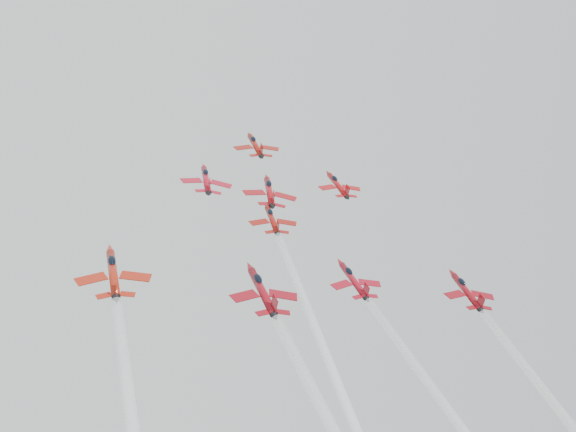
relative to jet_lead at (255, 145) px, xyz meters
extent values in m
cylinder|color=maroon|center=(0.00, -0.28, -0.33)|extent=(1.14, 8.67, 7.50)
cone|color=maroon|center=(0.00, 4.57, 3.71)|extent=(1.14, 2.48, 2.33)
cone|color=black|center=(0.00, -4.73, -4.04)|extent=(1.14, 1.68, 1.67)
ellipsoid|color=black|center=(0.00, 1.22, 1.59)|extent=(1.03, 2.34, 2.17)
cube|color=maroon|center=(-2.79, -0.88, -0.90)|extent=(4.20, 2.64, 1.27)
cube|color=maroon|center=(2.79, -0.88, -0.90)|extent=(4.20, 2.64, 1.27)
cube|color=maroon|center=(0.00, -4.57, -2.29)|extent=(0.12, 2.75, 2.78)
cube|color=maroon|center=(-1.45, -3.93, -3.38)|extent=(2.02, 1.30, 0.73)
cube|color=maroon|center=(1.45, -3.93, -3.38)|extent=(2.02, 1.30, 0.73)
cylinder|color=#B21123|center=(-12.00, -13.98, -11.75)|extent=(1.12, 8.52, 7.37)
cone|color=#B21123|center=(-12.00, -9.22, -7.78)|extent=(1.12, 2.43, 2.29)
cone|color=black|center=(-12.00, -18.35, -15.40)|extent=(1.12, 1.65, 1.64)
ellipsoid|color=black|center=(-12.00, -12.51, -9.86)|extent=(1.02, 2.30, 2.14)
cube|color=#B21123|center=(-14.75, -14.57, -12.31)|extent=(4.13, 2.59, 1.25)
cube|color=#B21123|center=(-9.26, -14.57, -12.31)|extent=(4.13, 2.59, 1.25)
cube|color=#B21123|center=(-12.00, -18.20, -13.68)|extent=(0.12, 2.71, 2.73)
cube|color=#B21123|center=(-13.43, -17.57, -14.75)|extent=(1.98, 1.28, 0.71)
cube|color=#B21123|center=(-10.58, -17.57, -14.75)|extent=(1.98, 1.28, 0.71)
cylinder|color=#A10F15|center=(-0.69, -16.62, -13.96)|extent=(1.18, 8.98, 7.76)
cone|color=#A10F15|center=(-0.69, -11.61, -9.78)|extent=(1.18, 2.56, 2.41)
cone|color=black|center=(-0.69, -21.23, -17.80)|extent=(1.18, 1.74, 1.73)
ellipsoid|color=black|center=(-0.69, -15.08, -11.97)|extent=(1.07, 2.43, 2.25)
cube|color=#A10F15|center=(-3.58, -17.25, -14.55)|extent=(4.35, 2.73, 1.32)
cube|color=#A10F15|center=(2.20, -17.25, -14.55)|extent=(4.35, 2.73, 1.32)
cube|color=#A10F15|center=(-0.69, -21.07, -15.99)|extent=(0.13, 2.85, 2.88)
cube|color=#A10F15|center=(-2.19, -20.41, -17.11)|extent=(2.09, 1.35, 0.75)
cube|color=#A10F15|center=(0.81, -20.41, -17.11)|extent=(2.09, 1.35, 0.75)
cylinder|color=#AA1013|center=(13.69, -13.13, -11.05)|extent=(1.02, 7.79, 6.74)
cone|color=#AA1013|center=(13.69, -8.78, -7.42)|extent=(1.02, 2.23, 2.10)
cone|color=black|center=(13.69, -17.13, -14.38)|extent=(1.02, 1.51, 1.50)
ellipsoid|color=black|center=(13.69, -11.79, -9.32)|extent=(0.93, 2.11, 1.95)
cube|color=#AA1013|center=(11.18, -13.67, -11.56)|extent=(3.78, 2.37, 1.14)
cube|color=#AA1013|center=(16.20, -13.67, -11.56)|extent=(3.78, 2.37, 1.14)
cube|color=#AA1013|center=(13.69, -16.99, -12.81)|extent=(0.11, 2.48, 2.50)
cube|color=#AA1013|center=(12.39, -16.42, -13.79)|extent=(1.81, 1.17, 0.65)
cube|color=#AA1013|center=(14.99, -16.42, -13.79)|extent=(1.81, 1.17, 0.65)
cylinder|color=maroon|center=(-2.03, -24.75, -20.74)|extent=(0.97, 7.40, 6.40)
cone|color=maroon|center=(-2.03, -20.62, -17.29)|extent=(0.97, 2.11, 1.99)
cone|color=black|center=(-2.03, -28.55, -23.90)|extent=(0.97, 1.43, 1.42)
ellipsoid|color=black|center=(-2.03, -23.48, -19.10)|extent=(0.88, 2.00, 1.85)
cube|color=maroon|center=(-4.41, -25.27, -21.22)|extent=(3.58, 2.25, 1.08)
cube|color=maroon|center=(0.35, -25.27, -21.22)|extent=(3.58, 2.25, 1.08)
cube|color=maroon|center=(-2.03, -28.41, -22.41)|extent=(0.11, 2.35, 2.37)
cube|color=maroon|center=(-3.27, -27.87, -23.34)|extent=(1.72, 1.11, 0.62)
cube|color=maroon|center=(-0.80, -27.87, -23.34)|extent=(1.72, 1.11, 0.62)
cylinder|color=white|center=(-2.03, -59.31, -49.55)|extent=(1.24, 61.77, 51.80)
cylinder|color=#AD2110|center=(-28.06, -38.52, -32.22)|extent=(1.23, 9.36, 8.10)
cone|color=#AD2110|center=(-28.06, -33.29, -27.86)|extent=(1.23, 2.67, 2.52)
cone|color=black|center=(-28.06, -43.33, -36.23)|extent=(1.23, 1.82, 1.80)
ellipsoid|color=black|center=(-28.06, -36.91, -30.15)|extent=(1.12, 2.53, 2.35)
cube|color=#AD2110|center=(-31.08, -39.17, -32.83)|extent=(4.54, 2.85, 1.37)
cube|color=#AD2110|center=(-25.04, -39.17, -32.83)|extent=(4.54, 2.85, 1.37)
cube|color=#AD2110|center=(-28.06, -43.16, -34.34)|extent=(0.13, 2.97, 3.00)
cube|color=#AD2110|center=(-29.62, -42.47, -35.51)|extent=(2.18, 1.40, 0.78)
cube|color=#AD2110|center=(-26.50, -42.47, -35.51)|extent=(2.18, 1.40, 0.78)
cylinder|color=maroon|center=(-7.27, -41.25, -34.50)|extent=(1.19, 9.05, 7.83)
cone|color=maroon|center=(-7.27, -36.20, -30.28)|extent=(1.19, 2.58, 2.43)
cone|color=black|center=(-7.27, -45.90, -38.37)|extent=(1.19, 1.76, 1.74)
ellipsoid|color=black|center=(-7.27, -39.69, -32.49)|extent=(1.08, 2.45, 2.27)
cube|color=maroon|center=(-10.18, -41.88, -35.09)|extent=(4.38, 2.75, 1.33)
cube|color=maroon|center=(-4.35, -41.88, -35.09)|extent=(4.38, 2.75, 1.33)
cube|color=maroon|center=(-7.27, -45.73, -36.54)|extent=(0.13, 2.88, 2.90)
cube|color=maroon|center=(-8.78, -45.07, -37.68)|extent=(2.11, 1.36, 0.76)
cube|color=maroon|center=(-5.76, -45.07, -37.68)|extent=(2.11, 1.36, 0.76)
cylinder|color=maroon|center=(7.50, -38.63, -32.31)|extent=(0.97, 7.39, 6.39)
cone|color=maroon|center=(7.50, -34.50, -28.86)|extent=(0.97, 2.11, 1.99)
cone|color=black|center=(7.50, -42.42, -35.47)|extent=(0.97, 1.43, 1.42)
ellipsoid|color=black|center=(7.50, -37.35, -30.67)|extent=(0.88, 2.00, 1.85)
cube|color=maroon|center=(5.12, -39.14, -32.79)|extent=(3.58, 2.25, 1.08)
cube|color=maroon|center=(9.88, -39.14, -32.79)|extent=(3.58, 2.25, 1.08)
cube|color=maroon|center=(7.50, -42.29, -33.98)|extent=(0.11, 2.35, 2.37)
cube|color=maroon|center=(6.27, -41.74, -34.91)|extent=(1.72, 1.11, 0.62)
cube|color=maroon|center=(8.74, -41.74, -34.91)|extent=(1.72, 1.11, 0.62)
cylinder|color=maroon|center=(25.43, -40.31, -33.71)|extent=(0.99, 7.56, 6.54)
cone|color=maroon|center=(25.43, -36.08, -30.18)|extent=(0.99, 2.16, 2.03)
cone|color=black|center=(25.43, -44.19, -36.94)|extent=(0.99, 1.47, 1.46)
ellipsoid|color=black|center=(25.43, -39.00, -32.03)|extent=(0.90, 2.04, 1.89)
cube|color=maroon|center=(22.99, -40.83, -34.20)|extent=(3.66, 2.30, 1.11)
cube|color=maroon|center=(27.87, -40.83, -34.20)|extent=(3.66, 2.30, 1.11)
cube|color=maroon|center=(25.43, -44.05, -35.42)|extent=(0.11, 2.40, 2.43)
cube|color=maroon|center=(24.17, -43.49, -36.37)|extent=(1.76, 1.13, 0.63)
cube|color=maroon|center=(26.69, -43.49, -36.37)|extent=(1.76, 1.13, 0.63)
camera|label=1|loc=(-29.21, -141.93, -43.92)|focal=45.00mm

